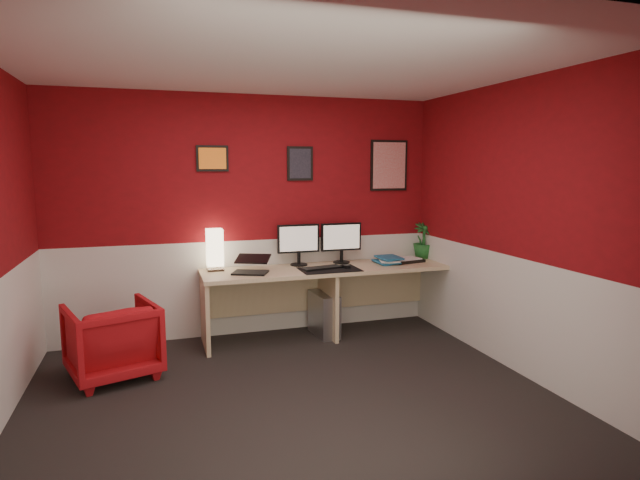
{
  "coord_description": "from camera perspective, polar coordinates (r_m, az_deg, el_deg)",
  "views": [
    {
      "loc": [
        -0.96,
        -3.69,
        1.78
      ],
      "look_at": [
        0.6,
        1.21,
        1.05
      ],
      "focal_mm": 29.52,
      "sensor_mm": 36.0,
      "label": 1
    }
  ],
  "objects": [
    {
      "name": "ground",
      "position": [
        4.21,
        -2.93,
        -16.95
      ],
      "size": [
        4.0,
        3.5,
        0.01
      ],
      "primitive_type": "cube",
      "color": "black",
      "rests_on": "ground"
    },
    {
      "name": "ceiling",
      "position": [
        3.88,
        -3.21,
        18.78
      ],
      "size": [
        4.0,
        3.5,
        0.01
      ],
      "primitive_type": "cube",
      "color": "white",
      "rests_on": "ground"
    },
    {
      "name": "wall_back",
      "position": [
        5.55,
        -7.64,
        2.53
      ],
      "size": [
        4.0,
        0.01,
        2.5
      ],
      "primitive_type": "cube",
      "color": "maroon",
      "rests_on": "ground"
    },
    {
      "name": "wall_front",
      "position": [
        2.23,
        8.45,
        -5.71
      ],
      "size": [
        4.0,
        0.01,
        2.5
      ],
      "primitive_type": "cube",
      "color": "maroon",
      "rests_on": "ground"
    },
    {
      "name": "wall_right",
      "position": [
        4.76,
        20.93,
        1.17
      ],
      "size": [
        0.01,
        3.5,
        2.5
      ],
      "primitive_type": "cube",
      "color": "maroon",
      "rests_on": "ground"
    },
    {
      "name": "wainscot_back",
      "position": [
        5.66,
        -7.49,
        -5.04
      ],
      "size": [
        4.0,
        0.01,
        1.0
      ],
      "primitive_type": "cube",
      "color": "silver",
      "rests_on": "ground"
    },
    {
      "name": "wainscot_front",
      "position": [
        2.52,
        8.01,
        -22.52
      ],
      "size": [
        4.0,
        0.01,
        1.0
      ],
      "primitive_type": "cube",
      "color": "silver",
      "rests_on": "ground"
    },
    {
      "name": "wainscot_right",
      "position": [
        4.9,
        20.44,
        -7.58
      ],
      "size": [
        0.01,
        3.5,
        1.0
      ],
      "primitive_type": "cube",
      "color": "silver",
      "rests_on": "ground"
    },
    {
      "name": "desk",
      "position": [
        5.56,
        0.86,
        -6.67
      ],
      "size": [
        2.6,
        0.65,
        0.73
      ],
      "primitive_type": "cube",
      "color": "tan",
      "rests_on": "ground"
    },
    {
      "name": "shoji_lamp",
      "position": [
        5.39,
        -11.33,
        -1.15
      ],
      "size": [
        0.16,
        0.16,
        0.4
      ],
      "primitive_type": "cube",
      "color": "#FFE5B2",
      "rests_on": "desk"
    },
    {
      "name": "laptop",
      "position": [
        5.18,
        -7.59,
        -2.43
      ],
      "size": [
        0.4,
        0.35,
        0.22
      ],
      "primitive_type": "cube",
      "rotation": [
        0.0,
        0.0,
        -0.43
      ],
      "color": "black",
      "rests_on": "desk"
    },
    {
      "name": "monitor_left",
      "position": [
        5.54,
        -2.32,
        0.19
      ],
      "size": [
        0.45,
        0.06,
        0.58
      ],
      "primitive_type": "cube",
      "color": "black",
      "rests_on": "desk"
    },
    {
      "name": "monitor_right",
      "position": [
        5.68,
        2.36,
        0.38
      ],
      "size": [
        0.45,
        0.06,
        0.58
      ],
      "primitive_type": "cube",
      "color": "black",
      "rests_on": "desk"
    },
    {
      "name": "desk_mat",
      "position": [
        5.35,
        1.05,
        -3.21
      ],
      "size": [
        0.6,
        0.38,
        0.01
      ],
      "primitive_type": "cube",
      "color": "black",
      "rests_on": "desk"
    },
    {
      "name": "keyboard",
      "position": [
        5.37,
        0.19,
        -3.03
      ],
      "size": [
        0.44,
        0.22,
        0.02
      ],
      "primitive_type": "cube",
      "rotation": [
        0.0,
        0.0,
        0.2
      ],
      "color": "black",
      "rests_on": "desk_mat"
    },
    {
      "name": "mouse",
      "position": [
        5.42,
        2.83,
        -2.87
      ],
      "size": [
        0.06,
        0.1,
        0.03
      ],
      "primitive_type": "cube",
      "rotation": [
        0.0,
        0.0,
        0.03
      ],
      "color": "black",
      "rests_on": "desk_mat"
    },
    {
      "name": "book_bottom",
      "position": [
        5.69,
        6.16,
        -2.46
      ],
      "size": [
        0.23,
        0.31,
        0.03
      ],
      "primitive_type": "imported",
      "rotation": [
        0.0,
        0.0,
        -0.01
      ],
      "color": "#1F6592",
      "rests_on": "desk"
    },
    {
      "name": "book_middle",
      "position": [
        5.7,
        6.45,
        -2.19
      ],
      "size": [
        0.28,
        0.33,
        0.02
      ],
      "primitive_type": "imported",
      "rotation": [
        0.0,
        0.0,
        -0.29
      ],
      "color": "silver",
      "rests_on": "book_bottom"
    },
    {
      "name": "book_top",
      "position": [
        5.65,
        6.45,
        -2.01
      ],
      "size": [
        0.23,
        0.31,
        0.03
      ],
      "primitive_type": "imported",
      "rotation": [
        0.0,
        0.0,
        -0.0
      ],
      "color": "#1F6592",
      "rests_on": "book_middle"
    },
    {
      "name": "zen_tray",
      "position": [
        5.86,
        9.28,
        -2.2
      ],
      "size": [
        0.39,
        0.31,
        0.03
      ],
      "primitive_type": "cube",
      "rotation": [
        0.0,
        0.0,
        0.18
      ],
      "color": "black",
      "rests_on": "desk"
    },
    {
      "name": "potted_plant",
      "position": [
        6.11,
        11.1,
        -0.06
      ],
      "size": [
        0.26,
        0.26,
        0.4
      ],
      "primitive_type": "imported",
      "rotation": [
        0.0,
        0.0,
        0.15
      ],
      "color": "#19591E",
      "rests_on": "desk"
    },
    {
      "name": "pc_tower",
      "position": [
        5.6,
        0.44,
        -8.05
      ],
      "size": [
        0.23,
        0.46,
        0.45
      ],
      "primitive_type": "cube",
      "rotation": [
        0.0,
        0.0,
        0.07
      ],
      "color": "#99999E",
      "rests_on": "ground"
    },
    {
      "name": "armchair",
      "position": [
        4.84,
        -21.59,
        -10.07
      ],
      "size": [
        0.87,
        0.88,
        0.64
      ],
      "primitive_type": "imported",
      "rotation": [
        0.0,
        0.0,
        3.46
      ],
      "color": "#A71016",
      "rests_on": "ground"
    },
    {
      "name": "art_left",
      "position": [
        5.46,
        -11.59,
        8.66
      ],
      "size": [
        0.32,
        0.02,
        0.26
      ],
      "primitive_type": "cube",
      "color": "orange",
      "rests_on": "wall_back"
    },
    {
      "name": "art_center",
      "position": [
        5.63,
        -2.18,
        8.28
      ],
      "size": [
        0.28,
        0.02,
        0.36
      ],
      "primitive_type": "cube",
      "color": "black",
      "rests_on": "wall_back"
    },
    {
      "name": "art_right",
      "position": [
        5.99,
        7.48,
        8.02
      ],
      "size": [
        0.44,
        0.02,
        0.56
      ],
      "primitive_type": "cube",
      "color": "red",
      "rests_on": "wall_back"
    }
  ]
}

